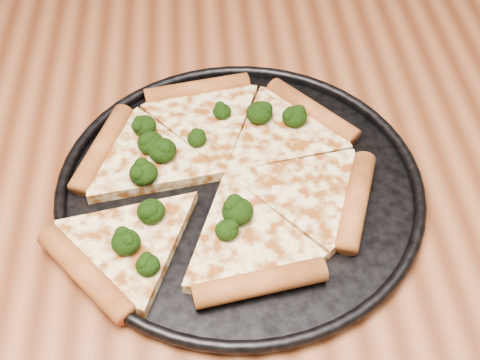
{
  "coord_description": "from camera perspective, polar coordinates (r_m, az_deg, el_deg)",
  "views": [
    {
      "loc": [
        0.05,
        -0.44,
        1.25
      ],
      "look_at": [
        0.08,
        -0.02,
        0.77
      ],
      "focal_mm": 48.36,
      "sensor_mm": 36.0,
      "label": 1
    }
  ],
  "objects": [
    {
      "name": "pizza",
      "position": [
        0.64,
        -1.77,
        0.28
      ],
      "size": [
        0.33,
        0.32,
        0.02
      ],
      "rotation": [
        0.0,
        0.0,
        0.18
      ],
      "color": "#FFE59C",
      "rests_on": "pizza_pan"
    },
    {
      "name": "pizza_pan",
      "position": [
        0.65,
        -0.0,
        -0.49
      ],
      "size": [
        0.37,
        0.37,
        0.02
      ],
      "color": "black",
      "rests_on": "dining_table"
    },
    {
      "name": "broccoli_florets",
      "position": [
        0.64,
        -4.33,
        1.18
      ],
      "size": [
        0.2,
        0.21,
        0.02
      ],
      "color": "black",
      "rests_on": "pizza"
    },
    {
      "name": "dining_table",
      "position": [
        0.74,
        -6.18,
        -4.64
      ],
      "size": [
        1.2,
        0.9,
        0.75
      ],
      "color": "#96512E",
      "rests_on": "ground"
    }
  ]
}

